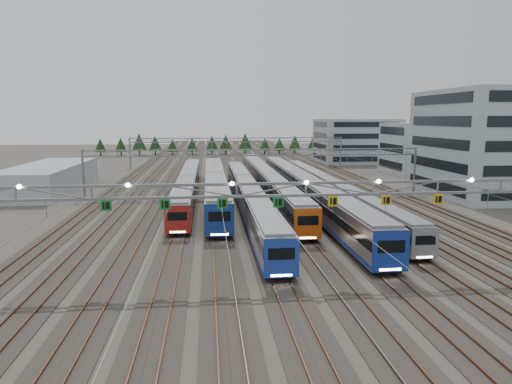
{
  "coord_description": "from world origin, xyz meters",
  "views": [
    {
      "loc": [
        -7.81,
        -35.78,
        12.98
      ],
      "look_at": [
        -1.71,
        22.32,
        3.5
      ],
      "focal_mm": 32.0,
      "sensor_mm": 36.0,
      "label": 1
    }
  ],
  "objects": [
    {
      "name": "gantry_mid",
      "position": [
        0.0,
        40.0,
        6.39
      ],
      "size": [
        56.36,
        0.36,
        8.0
      ],
      "color": "slate",
      "rests_on": "ground"
    },
    {
      "name": "train_a",
      "position": [
        -11.25,
        40.18,
        2.09
      ],
      "size": [
        2.83,
        54.64,
        3.68
      ],
      "color": "black",
      "rests_on": "ground"
    },
    {
      "name": "track_bed",
      "position": [
        0.0,
        100.0,
        1.49
      ],
      "size": [
        54.0,
        260.0,
        5.42
      ],
      "color": "#2D2823",
      "rests_on": "ground"
    },
    {
      "name": "train_f",
      "position": [
        11.25,
        33.65,
        1.91
      ],
      "size": [
        2.55,
        64.19,
        3.31
      ],
      "color": "black",
      "rests_on": "ground"
    },
    {
      "name": "train_e",
      "position": [
        6.75,
        32.75,
        2.29
      ],
      "size": [
        3.12,
        68.88,
        4.08
      ],
      "color": "black",
      "rests_on": "ground"
    },
    {
      "name": "gantry_far",
      "position": [
        0.0,
        85.0,
        6.39
      ],
      "size": [
        56.36,
        0.36,
        8.0
      ],
      "color": "slate",
      "rests_on": "ground"
    },
    {
      "name": "depot_bldg_north",
      "position": [
        35.81,
        95.92,
        6.34
      ],
      "size": [
        22.0,
        18.0,
        12.67
      ],
      "primitive_type": "cube",
      "color": "#92A7AE",
      "rests_on": "ground"
    },
    {
      "name": "depot_bldg_mid",
      "position": [
        41.75,
        67.15,
        5.93
      ],
      "size": [
        14.0,
        16.0,
        11.87
      ],
      "primitive_type": "cube",
      "color": "#92A7AE",
      "rests_on": "ground"
    },
    {
      "name": "ground",
      "position": [
        0.0,
        0.0,
        0.0
      ],
      "size": [
        400.0,
        400.0,
        0.0
      ],
      "primitive_type": "plane",
      "color": "#47423A",
      "rests_on": "ground"
    },
    {
      "name": "treeline",
      "position": [
        5.4,
        128.1,
        4.23
      ],
      "size": [
        106.4,
        5.6,
        7.02
      ],
      "color": "#332114",
      "rests_on": "ground"
    },
    {
      "name": "train_c",
      "position": [
        -2.25,
        28.84,
        2.11
      ],
      "size": [
        2.86,
        61.69,
        3.72
      ],
      "color": "black",
      "rests_on": "ground"
    },
    {
      "name": "depot_bldg_south",
      "position": [
        39.0,
        36.32,
        8.81
      ],
      "size": [
        18.0,
        22.0,
        17.62
      ],
      "primitive_type": "cube",
      "color": "#92A7AE",
      "rests_on": "ground"
    },
    {
      "name": "train_b",
      "position": [
        -6.75,
        37.58,
        2.31
      ],
      "size": [
        3.16,
        53.05,
        4.12
      ],
      "color": "black",
      "rests_on": "ground"
    },
    {
      "name": "gantry_near",
      "position": [
        -0.05,
        -0.12,
        7.09
      ],
      "size": [
        56.36,
        0.61,
        8.08
      ],
      "color": "slate",
      "rests_on": "ground"
    },
    {
      "name": "west_shed",
      "position": [
        -36.45,
        49.4,
        2.33
      ],
      "size": [
        10.0,
        30.0,
        4.66
      ],
      "primitive_type": "cube",
      "color": "#92A7AE",
      "rests_on": "ground"
    },
    {
      "name": "train_d",
      "position": [
        2.25,
        43.15,
        2.19
      ],
      "size": [
        2.97,
        68.54,
        3.87
      ],
      "color": "black",
      "rests_on": "ground"
    }
  ]
}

